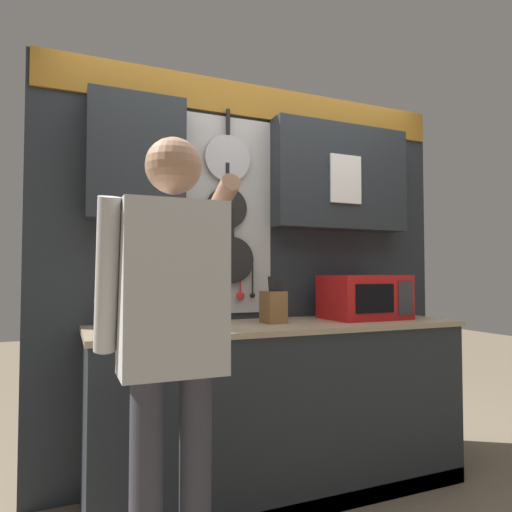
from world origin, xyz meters
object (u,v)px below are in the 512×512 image
knife_block (273,306)px  person (172,323)px  utensil_crock (113,312)px  microwave (364,297)px

knife_block → person: (-0.73, -0.66, -0.00)m
knife_block → utensil_crock: utensil_crock is taller
utensil_crock → person: size_ratio=0.20×
person → knife_block: bearing=42.4°
microwave → utensil_crock: 1.49m
knife_block → person: bearing=-137.6°
knife_block → person: size_ratio=0.15×
utensil_crock → knife_block: bearing=-0.2°
microwave → utensil_crock: size_ratio=1.39×
knife_block → utensil_crock: (-0.87, 0.00, -0.00)m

